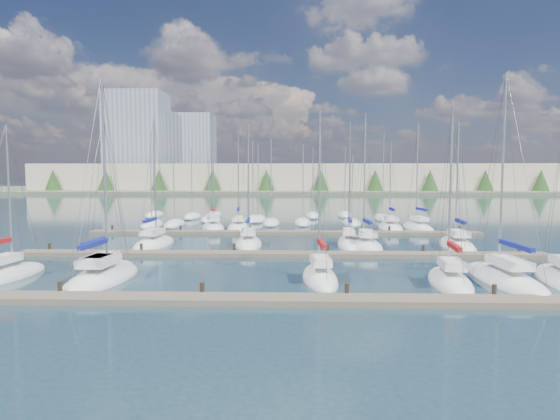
{
  "coord_description": "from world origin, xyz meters",
  "views": [
    {
      "loc": [
        1.06,
        -22.43,
        6.91
      ],
      "look_at": [
        0.0,
        14.0,
        4.0
      ],
      "focal_mm": 30.0,
      "sensor_mm": 36.0,
      "label": 1
    }
  ],
  "objects_px": {
    "sailboat_l": "(365,245)",
    "sailboat_q": "(390,227)",
    "sailboat_e": "(450,281)",
    "sailboat_b": "(104,275)",
    "sailboat_f": "(505,279)",
    "sailboat_r": "(418,227)",
    "sailboat_k": "(349,243)",
    "sailboat_n": "(213,227)",
    "sailboat_m": "(457,245)",
    "sailboat_j": "(249,243)",
    "sailboat_h": "(154,244)",
    "sailboat_a": "(6,276)",
    "sailboat_d": "(320,278)",
    "sailboat_o": "(239,227)",
    "sailboat_c": "(103,278)"
  },
  "relations": [
    {
      "from": "sailboat_m",
      "to": "sailboat_f",
      "type": "xyz_separation_m",
      "value": [
        -1.85,
        -14.0,
        0.0
      ]
    },
    {
      "from": "sailboat_r",
      "to": "sailboat_l",
      "type": "bearing_deg",
      "value": -127.24
    },
    {
      "from": "sailboat_o",
      "to": "sailboat_r",
      "type": "height_order",
      "value": "sailboat_o"
    },
    {
      "from": "sailboat_l",
      "to": "sailboat_q",
      "type": "relative_size",
      "value": 1.15
    },
    {
      "from": "sailboat_l",
      "to": "sailboat_j",
      "type": "relative_size",
      "value": 1.07
    },
    {
      "from": "sailboat_j",
      "to": "sailboat_r",
      "type": "relative_size",
      "value": 0.89
    },
    {
      "from": "sailboat_h",
      "to": "sailboat_f",
      "type": "bearing_deg",
      "value": -24.65
    },
    {
      "from": "sailboat_k",
      "to": "sailboat_n",
      "type": "bearing_deg",
      "value": 145.51
    },
    {
      "from": "sailboat_a",
      "to": "sailboat_f",
      "type": "relative_size",
      "value": 0.77
    },
    {
      "from": "sailboat_k",
      "to": "sailboat_f",
      "type": "bearing_deg",
      "value": -56.99
    },
    {
      "from": "sailboat_m",
      "to": "sailboat_k",
      "type": "bearing_deg",
      "value": -179.34
    },
    {
      "from": "sailboat_h",
      "to": "sailboat_f",
      "type": "distance_m",
      "value": 30.19
    },
    {
      "from": "sailboat_l",
      "to": "sailboat_j",
      "type": "distance_m",
      "value": 10.96
    },
    {
      "from": "sailboat_m",
      "to": "sailboat_h",
      "type": "relative_size",
      "value": 0.95
    },
    {
      "from": "sailboat_e",
      "to": "sailboat_f",
      "type": "relative_size",
      "value": 0.85
    },
    {
      "from": "sailboat_e",
      "to": "sailboat_k",
      "type": "relative_size",
      "value": 0.95
    },
    {
      "from": "sailboat_d",
      "to": "sailboat_m",
      "type": "height_order",
      "value": "sailboat_m"
    },
    {
      "from": "sailboat_d",
      "to": "sailboat_n",
      "type": "bearing_deg",
      "value": 109.25
    },
    {
      "from": "sailboat_k",
      "to": "sailboat_e",
      "type": "bearing_deg",
      "value": -69.79
    },
    {
      "from": "sailboat_c",
      "to": "sailboat_b",
      "type": "bearing_deg",
      "value": 113.16
    },
    {
      "from": "sailboat_e",
      "to": "sailboat_b",
      "type": "distance_m",
      "value": 22.34
    },
    {
      "from": "sailboat_m",
      "to": "sailboat_h",
      "type": "xyz_separation_m",
      "value": [
        -28.53,
        0.13,
        0.0
      ]
    },
    {
      "from": "sailboat_r",
      "to": "sailboat_k",
      "type": "height_order",
      "value": "sailboat_r"
    },
    {
      "from": "sailboat_e",
      "to": "sailboat_h",
      "type": "distance_m",
      "value": 27.39
    },
    {
      "from": "sailboat_e",
      "to": "sailboat_m",
      "type": "relative_size",
      "value": 0.96
    },
    {
      "from": "sailboat_l",
      "to": "sailboat_m",
      "type": "relative_size",
      "value": 1.06
    },
    {
      "from": "sailboat_l",
      "to": "sailboat_c",
      "type": "distance_m",
      "value": 23.61
    },
    {
      "from": "sailboat_m",
      "to": "sailboat_r",
      "type": "height_order",
      "value": "sailboat_r"
    },
    {
      "from": "sailboat_j",
      "to": "sailboat_k",
      "type": "relative_size",
      "value": 0.98
    },
    {
      "from": "sailboat_e",
      "to": "sailboat_a",
      "type": "xyz_separation_m",
      "value": [
        -28.48,
        0.75,
        -0.0
      ]
    },
    {
      "from": "sailboat_e",
      "to": "sailboat_b",
      "type": "xyz_separation_m",
      "value": [
        -22.3,
        1.37,
        -0.01
      ]
    },
    {
      "from": "sailboat_e",
      "to": "sailboat_j",
      "type": "height_order",
      "value": "sailboat_j"
    },
    {
      "from": "sailboat_d",
      "to": "sailboat_l",
      "type": "bearing_deg",
      "value": 66.34
    },
    {
      "from": "sailboat_r",
      "to": "sailboat_d",
      "type": "bearing_deg",
      "value": -121.99
    },
    {
      "from": "sailboat_r",
      "to": "sailboat_m",
      "type": "bearing_deg",
      "value": -96.41
    },
    {
      "from": "sailboat_e",
      "to": "sailboat_b",
      "type": "height_order",
      "value": "sailboat_e"
    },
    {
      "from": "sailboat_q",
      "to": "sailboat_h",
      "type": "bearing_deg",
      "value": -148.49
    },
    {
      "from": "sailboat_d",
      "to": "sailboat_e",
      "type": "distance_m",
      "value": 8.04
    },
    {
      "from": "sailboat_c",
      "to": "sailboat_k",
      "type": "relative_size",
      "value": 1.11
    },
    {
      "from": "sailboat_d",
      "to": "sailboat_h",
      "type": "distance_m",
      "value": 20.55
    },
    {
      "from": "sailboat_c",
      "to": "sailboat_n",
      "type": "bearing_deg",
      "value": 89.28
    },
    {
      "from": "sailboat_f",
      "to": "sailboat_r",
      "type": "bearing_deg",
      "value": 84.5
    },
    {
      "from": "sailboat_c",
      "to": "sailboat_j",
      "type": "distance_m",
      "value": 16.84
    },
    {
      "from": "sailboat_l",
      "to": "sailboat_e",
      "type": "bearing_deg",
      "value": -79.91
    },
    {
      "from": "sailboat_n",
      "to": "sailboat_j",
      "type": "relative_size",
      "value": 1.27
    },
    {
      "from": "sailboat_a",
      "to": "sailboat_k",
      "type": "xyz_separation_m",
      "value": [
        24.13,
        15.02,
        0.01
      ]
    },
    {
      "from": "sailboat_n",
      "to": "sailboat_f",
      "type": "height_order",
      "value": "sailboat_n"
    },
    {
      "from": "sailboat_a",
      "to": "sailboat_q",
      "type": "relative_size",
      "value": 0.94
    },
    {
      "from": "sailboat_j",
      "to": "sailboat_n",
      "type": "bearing_deg",
      "value": 109.9
    },
    {
      "from": "sailboat_o",
      "to": "sailboat_j",
      "type": "xyz_separation_m",
      "value": [
        2.48,
        -12.92,
        -0.01
      ]
    }
  ]
}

